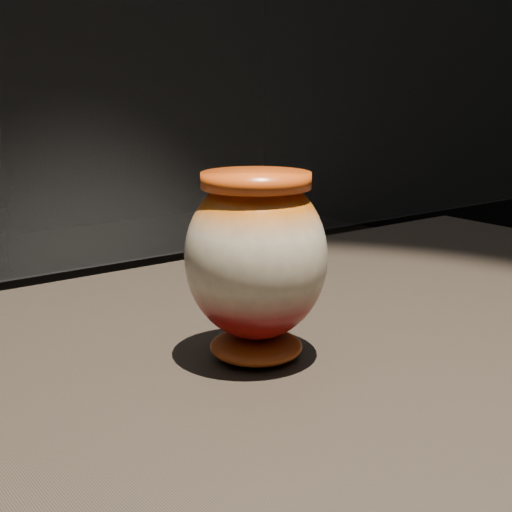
{
  "coord_description": "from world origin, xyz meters",
  "views": [
    {
      "loc": [
        -0.26,
        -0.59,
        1.19
      ],
      "look_at": [
        0.17,
        -0.02,
        1.01
      ],
      "focal_mm": 50.0,
      "sensor_mm": 36.0,
      "label": 1
    }
  ],
  "objects": [
    {
      "name": "main_vase",
      "position": [
        0.17,
        -0.02,
        1.01
      ],
      "size": [
        0.16,
        0.16,
        0.2
      ],
      "rotation": [
        0.0,
        0.0,
        0.09
      ],
      "color": "maroon",
      "rests_on": "display_plinth"
    }
  ]
}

